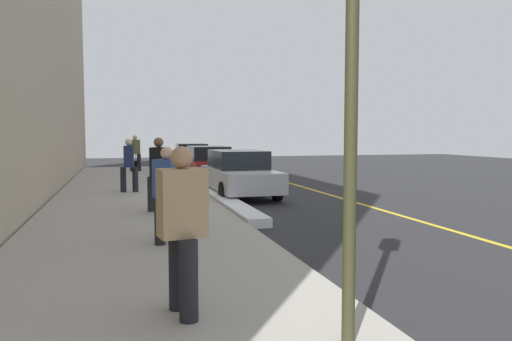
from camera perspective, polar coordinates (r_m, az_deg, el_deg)
ground_plane at (r=16.27m, az=-2.32°, el=-3.06°), size 56.00×56.00×0.00m
sidewalk at (r=15.86m, az=-14.04°, el=-3.10°), size 28.00×4.60×0.15m
lane_stripe_centre at (r=17.26m, az=8.10°, el=-2.66°), size 28.00×0.14×0.01m
snow_bank_curb at (r=13.94m, az=-3.07°, el=-3.84°), size 6.39×0.56×0.22m
parked_car_maroon at (r=27.94m, az=-7.38°, el=1.52°), size 4.38×2.02×1.51m
parked_car_red at (r=22.05m, az=-5.42°, el=0.82°), size 4.57×1.92×1.51m
parked_car_silver at (r=16.50m, az=-1.96°, el=-0.31°), size 4.65×1.93×1.51m
pedestrian_tan_coat at (r=5.29m, az=-8.43°, el=-6.30°), size 0.58×0.53×1.79m
pedestrian_blue_coat at (r=8.83m, az=-10.14°, el=-2.44°), size 0.53×0.51×1.69m
pedestrian_navy_coat at (r=16.83m, az=-14.35°, el=0.76°), size 0.50×0.58×1.75m
pedestrian_black_coat at (r=12.44m, az=-11.06°, el=-0.20°), size 0.58×0.57×1.82m
pedestrian_olive_coat at (r=26.31m, az=-13.68°, el=2.09°), size 0.59×0.57×1.85m
traffic_light_pole at (r=4.62m, az=11.06°, el=16.28°), size 0.35×0.26×4.26m
rolling_suitcase at (r=26.83m, az=-13.60°, el=0.58°), size 0.34×0.22×0.86m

